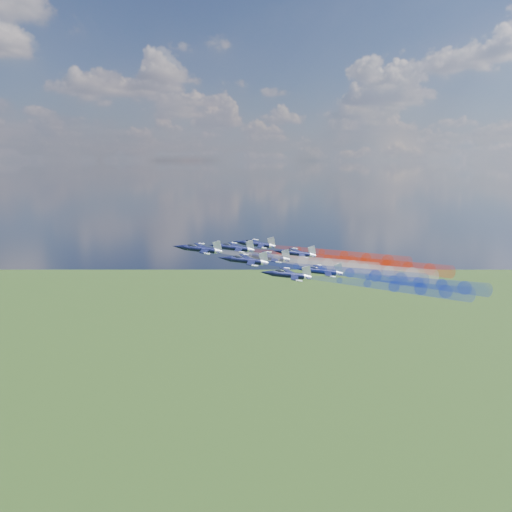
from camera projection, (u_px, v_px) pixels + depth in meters
jet_lead at (200, 249)px, 149.36m from camera, size 17.08×15.44×6.86m
trail_lead at (303, 261)px, 157.21m from camera, size 45.69×20.95×12.21m
jet_inner_left at (246, 261)px, 144.11m from camera, size 17.08×15.44×6.86m
trail_inner_left at (350, 272)px, 151.96m from camera, size 45.69×20.95×12.21m
jet_inner_right at (234, 248)px, 161.20m from camera, size 17.08×15.44×6.86m
trail_inner_right at (328, 259)px, 169.05m from camera, size 45.69×20.95×12.21m
jet_outer_left at (288, 275)px, 138.03m from camera, size 17.08×15.44×6.86m
trail_outer_left at (394, 286)px, 145.88m from camera, size 45.69×20.95×12.21m
jet_center_third at (269, 258)px, 155.39m from camera, size 17.08×15.44×6.86m
trail_center_third at (365, 269)px, 163.24m from camera, size 45.69×20.95×12.21m
jet_outer_right at (256, 244)px, 170.58m from camera, size 17.08×15.44×6.86m
trail_outer_right at (344, 255)px, 178.43m from camera, size 45.69×20.95×12.21m
jet_rear_left at (322, 272)px, 150.36m from camera, size 17.08×15.44×6.86m
trail_rear_left at (418, 282)px, 158.21m from camera, size 45.69×20.95×12.21m
jet_rear_right at (297, 253)px, 164.45m from camera, size 17.08×15.44×6.86m
trail_rear_right at (386, 264)px, 172.30m from camera, size 45.69×20.95×12.21m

